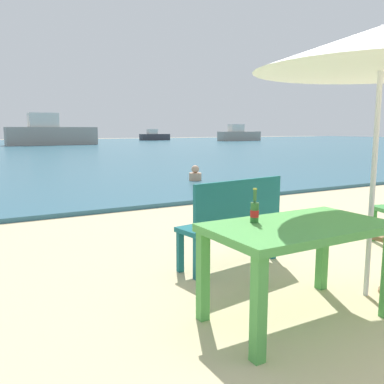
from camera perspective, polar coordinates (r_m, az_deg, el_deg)
The scene contains 9 objects.
sea_water at distance 32.11m, azimuth -23.57°, elevation 5.49°, with size 120.00×50.00×0.08m, color #2D6075.
picnic_table_green at distance 3.24m, azimuth 14.51°, elevation -6.15°, with size 1.40×0.80×0.76m.
beer_bottle_amber at distance 3.17m, azimuth 8.67°, elevation -2.55°, with size 0.07×0.07×0.26m.
patio_umbrella at distance 3.87m, azimuth 24.87°, elevation 17.62°, with size 2.10×2.10×2.30m.
bench_teal_center at distance 4.39m, azimuth 5.79°, elevation -3.49°, with size 1.24×0.52×0.95m.
swimmer_person at distance 11.18m, azimuth 0.45°, elevation 2.45°, with size 0.34×0.34×0.41m.
boat_barge at distance 37.89m, azimuth -19.00°, elevation 7.67°, with size 7.47×2.04×2.72m.
boat_tanker at distance 50.79m, azimuth -5.23°, elevation 7.71°, with size 3.69×1.01×1.34m.
boat_sailboat at distance 48.66m, azimuth 6.50°, elevation 7.88°, with size 5.22×1.42×1.90m.
Camera 1 is at (-3.35, -1.91, 1.47)m, focal length 38.46 mm.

